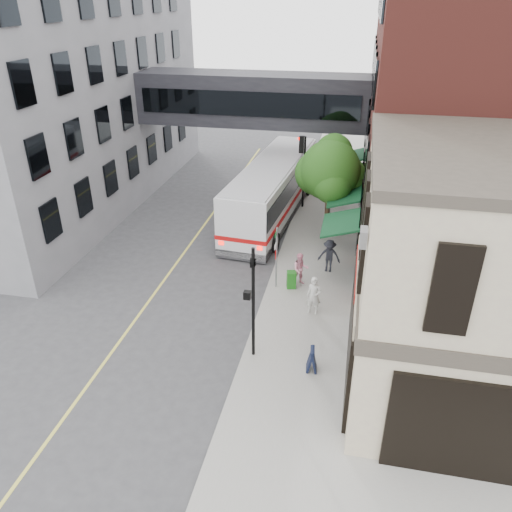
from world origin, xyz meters
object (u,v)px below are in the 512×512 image
at_px(pedestrian_a, 314,296).
at_px(newspaper_box, 291,280).
at_px(sandwich_board, 312,359).
at_px(pedestrian_b, 300,269).
at_px(bus, 273,188).
at_px(pedestrian_c, 329,256).

xyz_separation_m(pedestrian_a, newspaper_box, (-1.20, 1.86, -0.44)).
bearing_deg(sandwich_board, newspaper_box, 100.09).
height_order(pedestrian_b, newspaper_box, pedestrian_b).
bearing_deg(newspaper_box, bus, 92.41).
xyz_separation_m(bus, sandwich_board, (3.90, -13.81, -1.26)).
relative_size(pedestrian_c, newspaper_box, 2.02).
height_order(newspaper_box, sandwich_board, sandwich_board).
bearing_deg(pedestrian_b, newspaper_box, -152.25).
relative_size(bus, pedestrian_c, 7.53).
bearing_deg(newspaper_box, sandwich_board, -87.88).
xyz_separation_m(bus, pedestrian_a, (3.57, -10.17, -0.87)).
bearing_deg(bus, pedestrian_b, -71.05).
xyz_separation_m(pedestrian_b, sandwich_board, (1.18, -5.88, -0.33)).
xyz_separation_m(pedestrian_b, pedestrian_c, (1.20, 1.51, 0.05)).
bearing_deg(newspaper_box, pedestrian_a, -70.56).
relative_size(newspaper_box, sandwich_board, 0.89).
height_order(pedestrian_c, sandwich_board, pedestrian_c).
relative_size(pedestrian_b, sandwich_board, 1.71).
height_order(pedestrian_a, pedestrian_b, pedestrian_a).
bearing_deg(bus, pedestrian_c, -58.53).
distance_m(newspaper_box, sandwich_board, 5.70).
bearing_deg(sandwich_board, pedestrian_b, 95.85).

